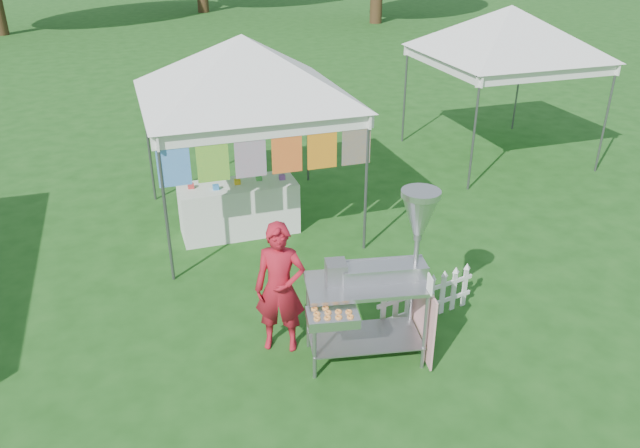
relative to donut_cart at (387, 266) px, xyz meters
name	(u,v)px	position (x,y,z in m)	size (l,w,h in m)	color
ground	(317,348)	(-0.66, 0.37, -1.19)	(120.00, 120.00, 0.00)	#1A4A15
canopy_main	(241,35)	(-0.66, 3.86, 1.80)	(4.24, 4.24, 3.45)	#59595E
canopy_right	(512,5)	(4.84, 5.37, 1.81)	(4.24, 4.24, 3.45)	#59595E
donut_cart	(387,266)	(0.00, 0.00, 0.00)	(1.58, 0.98, 2.02)	gray
vendor	(280,288)	(-1.04, 0.54, -0.39)	(0.58, 0.38, 1.58)	maroon
picket_fence	(425,300)	(0.78, 0.49, -0.90)	(1.42, 0.30, 0.56)	silver
display_table	(239,208)	(-0.91, 3.57, -0.77)	(1.80, 0.70, 0.82)	white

